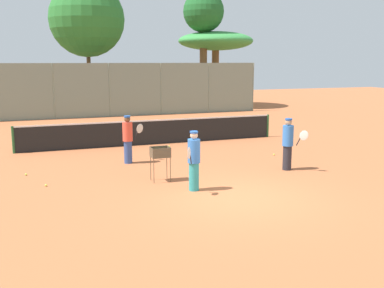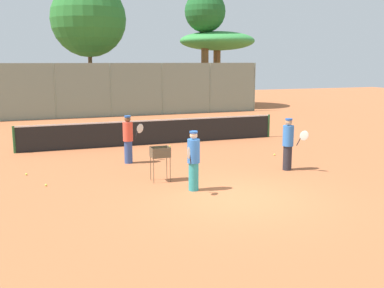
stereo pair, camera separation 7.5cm
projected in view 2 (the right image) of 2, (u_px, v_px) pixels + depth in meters
ground_plane at (236, 198)px, 11.80m from camera, size 80.00×80.00×0.00m
tennis_net at (154, 132)px, 19.35m from camera, size 11.35×0.10×1.07m
back_fence at (111, 90)px, 28.75m from camera, size 20.71×0.08×3.43m
tree_0 at (205, 15)px, 33.47m from camera, size 3.06×3.06×8.71m
tree_1 at (88, 19)px, 31.02m from camera, size 5.18×5.18×8.98m
tree_2 at (217, 42)px, 34.91m from camera, size 5.82×5.82×5.81m
player_white_outfit at (128, 139)px, 15.72m from camera, size 0.85×0.47×1.69m
player_red_cap at (193, 160)px, 12.36m from camera, size 0.60×0.78×1.67m
player_yellow_shirt at (288, 143)px, 14.71m from camera, size 0.62×0.78×1.72m
ball_cart at (160, 155)px, 13.36m from camera, size 0.56×0.41×1.04m
tennis_ball_0 at (170, 146)px, 18.82m from camera, size 0.07×0.07×0.07m
tennis_ball_1 at (274, 155)px, 17.14m from camera, size 0.07×0.07×0.07m
tennis_ball_2 at (46, 185)px, 12.94m from camera, size 0.07×0.07×0.07m
tennis_ball_3 at (288, 150)px, 18.01m from camera, size 0.07×0.07×0.07m
tennis_ball_4 at (26, 174)px, 14.17m from camera, size 0.07×0.07×0.07m
parked_car at (80, 103)px, 31.01m from camera, size 4.20×1.70×1.60m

